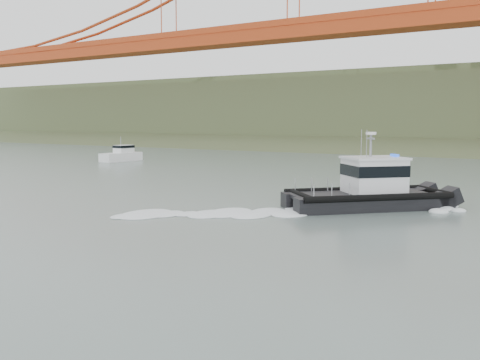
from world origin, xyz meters
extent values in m
plane|color=#566660|center=(0.00, 0.00, 0.00)|extent=(400.00, 400.00, 0.00)
cube|color=#3D4C2B|center=(0.00, 92.00, 0.00)|extent=(500.00, 44.72, 16.25)
cube|color=#A53614|center=(0.00, 75.00, 22.00)|extent=(260.00, 6.00, 2.20)
cube|color=black|center=(3.60, 18.37, 0.41)|extent=(8.58, 8.61, 1.19)
cube|color=black|center=(5.49, 16.49, 0.41)|extent=(8.58, 8.61, 1.19)
cube|color=black|center=(4.20, 17.08, 0.89)|extent=(9.42, 9.44, 0.25)
cube|color=silver|center=(4.89, 17.78, 2.14)|extent=(4.61, 4.61, 2.27)
cube|color=black|center=(4.89, 17.78, 2.55)|extent=(4.69, 4.70, 0.74)
cube|color=silver|center=(4.89, 17.78, 3.36)|extent=(4.89, 4.89, 0.16)
cylinder|color=gray|center=(4.68, 17.57, 4.17)|extent=(0.16, 0.16, 1.78)
cylinder|color=white|center=(4.68, 17.57, 5.01)|extent=(0.69, 0.69, 0.18)
cube|color=white|center=(-39.69, 39.20, 0.55)|extent=(2.38, 6.64, 1.32)
cube|color=white|center=(-39.67, 39.74, 1.64)|extent=(1.83, 2.68, 1.32)
cube|color=black|center=(-39.67, 39.74, 2.08)|extent=(1.89, 2.74, 0.38)
cylinder|color=gray|center=(-39.69, 39.20, 2.85)|extent=(0.09, 0.09, 1.32)
camera|label=1|loc=(16.28, -17.15, 5.84)|focal=40.00mm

